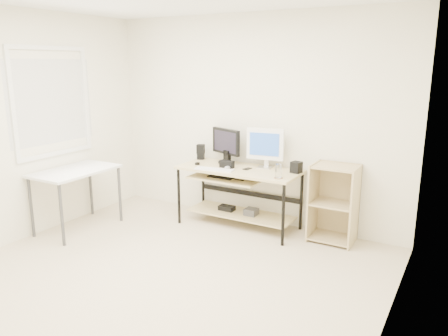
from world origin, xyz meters
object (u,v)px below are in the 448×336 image
shelf_unit (334,202)px  desk (237,185)px  black_monitor (226,144)px  audio_controller (227,157)px  white_imac (265,145)px  side_table (76,176)px

shelf_unit → desk: bearing=-172.2°
black_monitor → audio_controller: 0.18m
desk → white_imac: (0.29, 0.17, 0.49)m
side_table → black_monitor: size_ratio=2.13×
desk → white_imac: bearing=30.7°
white_imac → black_monitor: bearing=172.1°
white_imac → shelf_unit: bearing=-9.0°
black_monitor → white_imac: bearing=21.8°
black_monitor → desk: bearing=-11.5°
shelf_unit → white_imac: white_imac is taller
desk → black_monitor: black_monitor is taller
desk → shelf_unit: size_ratio=1.67×
black_monitor → audio_controller: bearing=-22.2°
side_table → shelf_unit: (2.83, 1.22, -0.22)m
side_table → shelf_unit: shelf_unit is taller
side_table → white_imac: bearing=32.4°
desk → audio_controller: (-0.22, 0.13, 0.30)m
audio_controller → black_monitor: bearing=155.2°
side_table → audio_controller: bearing=39.6°
desk → audio_controller: size_ratio=8.51×
shelf_unit → audio_controller: (-1.39, -0.03, 0.39)m
side_table → black_monitor: black_monitor is taller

